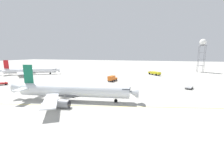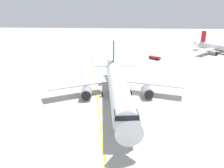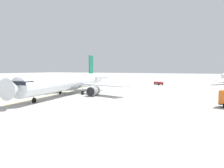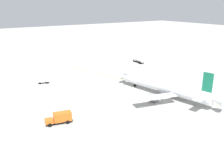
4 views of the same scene
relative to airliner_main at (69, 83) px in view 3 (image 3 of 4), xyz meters
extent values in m
plane|color=#ADAAA3|center=(3.20, 1.75, -3.24)|extent=(600.00, 600.00, 0.00)
cylinder|color=silver|center=(0.09, -0.49, 0.22)|extent=(10.16, 35.58, 4.12)
cone|color=silver|center=(3.34, -19.10, 0.22)|extent=(4.37, 3.63, 3.91)
cone|color=silver|center=(-3.23, 18.42, 0.52)|extent=(4.14, 4.54, 3.50)
cube|color=black|center=(2.96, -16.94, 1.15)|extent=(3.86, 2.97, 0.70)
ellipsoid|color=slate|center=(-0.22, 1.26, -0.91)|extent=(5.85, 13.19, 2.26)
cube|color=#146B4C|center=(-2.60, 14.85, 5.31)|extent=(0.79, 3.19, 6.06)
cube|color=silver|center=(0.95, 15.48, 1.04)|extent=(5.92, 3.52, 0.20)
cube|color=silver|center=(-6.15, 14.23, 1.04)|extent=(5.92, 3.52, 0.20)
cube|color=silver|center=(8.67, 4.25, -0.50)|extent=(14.85, 6.75, 0.28)
cube|color=silver|center=(-9.60, 1.05, -0.50)|extent=(14.00, 10.84, 0.28)
cylinder|color=gray|center=(6.96, 1.44, -2.01)|extent=(3.06, 3.82, 2.51)
cylinder|color=black|center=(7.27, -0.31, -2.01)|extent=(2.13, 0.52, 2.13)
cylinder|color=gray|center=(-7.04, -1.02, -2.01)|extent=(3.06, 3.82, 2.51)
cylinder|color=black|center=(-6.73, -2.76, -2.01)|extent=(2.13, 0.52, 2.13)
cylinder|color=#9EA0A5|center=(2.40, -13.74, -1.60)|extent=(0.20, 0.20, 2.19)
cylinder|color=black|center=(2.40, -13.74, -2.69)|extent=(0.49, 1.14, 1.10)
cylinder|color=#9EA0A5|center=(3.19, 1.85, -1.60)|extent=(0.20, 0.20, 2.19)
cylinder|color=black|center=(3.19, 1.85, -2.69)|extent=(0.49, 1.14, 1.10)
cylinder|color=#9EA0A5|center=(-3.63, 0.66, -1.60)|extent=(0.20, 0.20, 2.19)
cylinder|color=black|center=(-3.63, 0.66, -2.69)|extent=(0.49, 1.14, 1.10)
cube|color=white|center=(38.50, 76.70, 0.37)|extent=(5.37, 4.54, 0.20)
cube|color=#232326|center=(12.15, 47.05, -2.76)|extent=(4.98, 5.06, 0.20)
cube|color=red|center=(13.51, 45.65, -2.34)|extent=(2.46, 2.45, 0.65)
cube|color=black|center=(14.02, 45.13, -2.24)|extent=(1.14, 1.11, 0.36)
cube|color=red|center=(11.50, 47.72, -2.31)|extent=(3.87, 3.91, 0.70)
cube|color=red|center=(13.51, 45.65, -1.91)|extent=(1.32, 1.31, 0.16)
cylinder|color=black|center=(14.15, 46.28, -2.86)|extent=(0.73, 0.74, 0.76)
cylinder|color=black|center=(12.86, 45.02, -2.86)|extent=(0.73, 0.74, 0.76)
cylinder|color=black|center=(11.56, 48.96, -2.86)|extent=(0.73, 0.74, 0.76)
cylinder|color=black|center=(10.26, 47.70, -2.86)|extent=(0.73, 0.74, 0.76)
cube|color=yellow|center=(-3.50, -5.66, -3.24)|extent=(34.47, 138.03, 0.01)
camera|label=1|loc=(-43.83, -27.05, 11.90)|focal=25.53mm
camera|label=2|loc=(4.14, -43.58, 14.75)|focal=32.38mm
camera|label=3|loc=(35.53, -42.38, 3.70)|focal=32.22mm
camera|label=4|loc=(61.13, 57.26, 28.07)|focal=39.21mm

